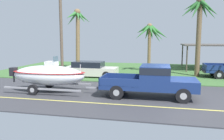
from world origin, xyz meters
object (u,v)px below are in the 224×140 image
at_px(pickup_truck_towing, 154,80).
at_px(palm_tree_far_left, 199,17).
at_px(boat_on_trailer, 48,75).
at_px(carport_awning, 215,45).
at_px(palm_tree_mid, 150,35).
at_px(utility_pole, 61,28).
at_px(palm_tree_far_right, 78,26).
at_px(parked_sedan_near, 90,69).

xyz_separation_m(pickup_truck_towing, palm_tree_far_left, (3.47, 8.14, 4.18)).
xyz_separation_m(boat_on_trailer, carport_awning, (12.67, 13.28, 1.60)).
distance_m(palm_tree_mid, utility_pole, 9.02).
bearing_deg(palm_tree_mid, utility_pole, -141.00).
bearing_deg(palm_tree_far_right, parked_sedan_near, -57.20).
height_order(carport_awning, palm_tree_far_left, palm_tree_far_left).
distance_m(pickup_truck_towing, palm_tree_mid, 10.58).
relative_size(boat_on_trailer, palm_tree_far_left, 0.88).
bearing_deg(parked_sedan_near, palm_tree_far_left, 13.12).
relative_size(palm_tree_mid, utility_pole, 0.60).
relative_size(palm_tree_mid, palm_tree_far_left, 0.71).
bearing_deg(parked_sedan_near, pickup_truck_towing, -45.92).
distance_m(boat_on_trailer, palm_tree_far_left, 13.66).
xyz_separation_m(pickup_truck_towing, palm_tree_mid, (-0.80, 10.18, 2.76)).
relative_size(parked_sedan_near, palm_tree_far_left, 0.67).
xyz_separation_m(carport_awning, palm_tree_far_right, (-14.52, -3.04, 2.03)).
relative_size(parked_sedan_near, carport_awning, 0.69).
distance_m(pickup_truck_towing, palm_tree_far_left, 9.79).
height_order(parked_sedan_near, utility_pole, utility_pole).
bearing_deg(palm_tree_far_left, carport_awning, 63.96).
bearing_deg(utility_pole, palm_tree_far_left, 17.85).
height_order(parked_sedan_near, palm_tree_far_left, palm_tree_far_left).
bearing_deg(palm_tree_far_right, boat_on_trailer, -79.76).
relative_size(pickup_truck_towing, boat_on_trailer, 0.93).
xyz_separation_m(parked_sedan_near, palm_tree_far_left, (9.26, 2.16, 4.54)).
relative_size(carport_awning, palm_tree_mid, 1.38).
relative_size(palm_tree_mid, palm_tree_far_right, 0.75).
relative_size(palm_tree_far_left, palm_tree_far_right, 1.07).
bearing_deg(boat_on_trailer, pickup_truck_towing, 0.00).
relative_size(carport_awning, palm_tree_far_right, 1.04).
xyz_separation_m(palm_tree_mid, palm_tree_far_right, (-7.74, 0.06, 0.91)).
xyz_separation_m(boat_on_trailer, parked_sedan_near, (0.89, 5.98, -0.40)).
bearing_deg(pickup_truck_towing, carport_awning, 65.77).
height_order(palm_tree_mid, utility_pole, utility_pole).
distance_m(boat_on_trailer, palm_tree_far_right, 11.02).
height_order(pickup_truck_towing, carport_awning, carport_awning).
distance_m(boat_on_trailer, utility_pole, 5.64).
bearing_deg(palm_tree_far_left, boat_on_trailer, -141.28).
bearing_deg(pickup_truck_towing, palm_tree_mid, 94.48).
height_order(pickup_truck_towing, utility_pole, utility_pole).
bearing_deg(carport_awning, boat_on_trailer, -133.64).
height_order(palm_tree_far_left, utility_pole, utility_pole).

